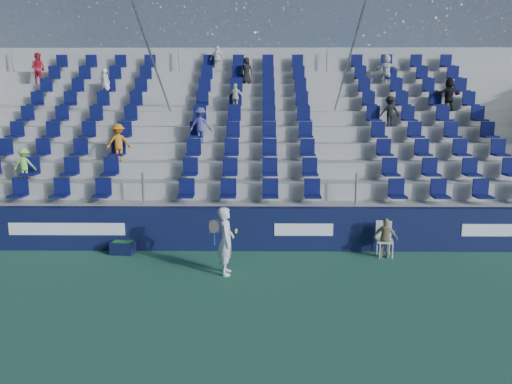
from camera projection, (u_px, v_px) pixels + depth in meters
ground at (245, 293)px, 10.79m from camera, size 70.00×70.00×0.00m
sponsor_wall at (249, 229)px, 13.77m from camera, size 24.00×0.32×1.20m
grandstand at (252, 154)px, 18.50m from camera, size 24.00×8.17×6.63m
tennis_player at (226, 241)px, 11.82m from camera, size 0.69×0.64×1.64m
line_judge_chair at (384, 236)px, 13.25m from camera, size 0.47×0.49×0.94m
line_judge at (386, 238)px, 13.11m from camera, size 0.67×0.44×1.06m
ball_bin at (123, 247)px, 13.49m from camera, size 0.66×0.47×0.35m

